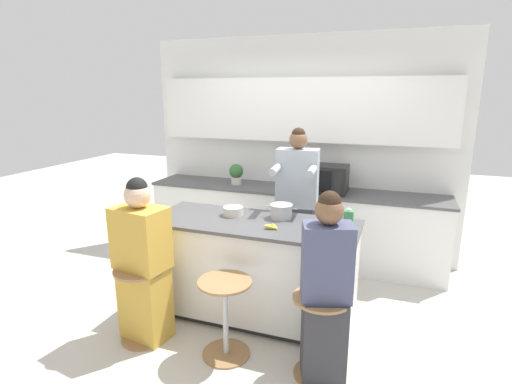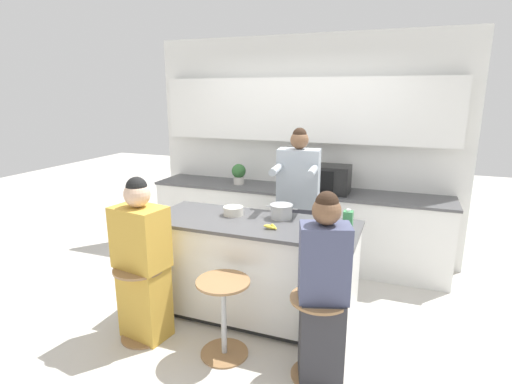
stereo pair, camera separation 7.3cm
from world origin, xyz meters
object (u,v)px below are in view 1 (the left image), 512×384
object	(u,v)px
person_cooking	(296,212)
potted_plant	(236,173)
person_wrapped_blanket	(143,264)
bar_stool_center	(225,312)
cooking_pot	(281,211)
person_seated_near	(325,296)
kitchen_island	(253,268)
banana_bunch	(271,226)
microwave	(323,179)
fruit_bowl	(233,211)
juice_carton	(348,222)
bar_stool_rightmost	(321,330)
bar_stool_leftmost	(141,298)
coffee_cup_near	(316,233)

from	to	relation	value
person_cooking	potted_plant	xyz separation A→B (m)	(-0.96, 0.73, 0.20)
person_wrapped_blanket	bar_stool_center	bearing A→B (deg)	9.36
person_cooking	cooking_pot	distance (m)	0.51
bar_stool_center	person_seated_near	world-z (taller)	person_seated_near
kitchen_island	person_seated_near	world-z (taller)	person_seated_near
banana_bunch	microwave	world-z (taller)	microwave
person_wrapped_blanket	person_seated_near	size ratio (longest dim) A/B	0.99
person_wrapped_blanket	microwave	bearing A→B (deg)	70.08
bar_stool_center	person_wrapped_blanket	xyz separation A→B (m)	(-0.73, -0.00, 0.29)
bar_stool_center	fruit_bowl	bearing A→B (deg)	107.85
person_cooking	bar_stool_center	bearing A→B (deg)	-105.57
person_cooking	microwave	world-z (taller)	person_cooking
fruit_bowl	juice_carton	bearing A→B (deg)	-8.91
person_wrapped_blanket	microwave	world-z (taller)	person_wrapped_blanket
banana_bunch	person_wrapped_blanket	bearing A→B (deg)	-152.22
cooking_pot	juice_carton	xyz separation A→B (m)	(0.63, -0.24, 0.04)
bar_stool_rightmost	person_cooking	world-z (taller)	person_cooking
kitchen_island	bar_stool_leftmost	distance (m)	1.00
bar_stool_rightmost	cooking_pot	bearing A→B (deg)	123.85
bar_stool_rightmost	fruit_bowl	world-z (taller)	fruit_bowl
bar_stool_leftmost	coffee_cup_near	distance (m)	1.54
bar_stool_rightmost	microwave	xyz separation A→B (m)	(-0.37, 1.97, 0.68)
person_seated_near	cooking_pot	size ratio (longest dim) A/B	4.76
kitchen_island	coffee_cup_near	size ratio (longest dim) A/B	15.89
person_seated_near	juice_carton	xyz separation A→B (m)	(0.07, 0.57, 0.36)
coffee_cup_near	microwave	distance (m)	1.61
juice_carton	person_seated_near	bearing A→B (deg)	-96.75
bar_stool_rightmost	juice_carton	bearing A→B (deg)	80.75
person_cooking	potted_plant	size ratio (longest dim) A/B	6.61
bar_stool_center	cooking_pot	xyz separation A→B (m)	(0.21, 0.81, 0.61)
person_cooking	juice_carton	world-z (taller)	person_cooking
bar_stool_leftmost	fruit_bowl	bearing A→B (deg)	56.80
cooking_pot	microwave	world-z (taller)	microwave
bar_stool_rightmost	person_seated_near	xyz separation A→B (m)	(0.02, -0.01, 0.28)
person_cooking	potted_plant	world-z (taller)	person_cooking
kitchen_island	person_seated_near	xyz separation A→B (m)	(0.77, -0.63, 0.19)
bar_stool_center	potted_plant	world-z (taller)	potted_plant
person_cooking	kitchen_island	bearing A→B (deg)	-114.71
coffee_cup_near	banana_bunch	size ratio (longest dim) A/B	0.88
kitchen_island	fruit_bowl	world-z (taller)	fruit_bowl
person_wrapped_blanket	person_seated_near	xyz separation A→B (m)	(1.50, 0.00, -0.01)
person_cooking	fruit_bowl	bearing A→B (deg)	-135.57
coffee_cup_near	banana_bunch	world-z (taller)	coffee_cup_near
person_wrapped_blanket	coffee_cup_near	world-z (taller)	person_wrapped_blanket
bar_stool_rightmost	person_wrapped_blanket	size ratio (longest dim) A/B	0.46
bar_stool_rightmost	banana_bunch	distance (m)	0.91
person_seated_near	coffee_cup_near	bearing A→B (deg)	93.33
bar_stool_leftmost	fruit_bowl	world-z (taller)	fruit_bowl
person_cooking	potted_plant	bearing A→B (deg)	137.55
bar_stool_center	bar_stool_rightmost	xyz separation A→B (m)	(0.74, 0.01, 0.00)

